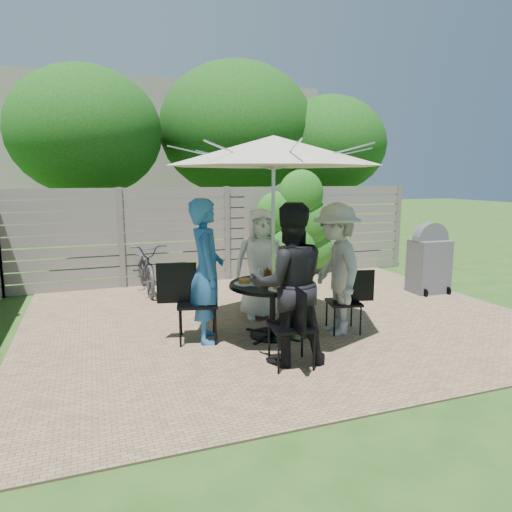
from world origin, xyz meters
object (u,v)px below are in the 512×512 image
object	(u,v)px
person_back	(261,264)
chair_left	(196,318)
person_right	(336,269)
plate_extra	(293,286)
plate_back	(267,275)
bicycle	(145,267)
glass_left	(254,280)
glass_front	(286,282)
glass_right	(291,275)
coffee_cup	(277,274)
person_front	(289,285)
plate_left	(244,282)
chair_back	(259,299)
syrup_jug	(267,276)
patio_table	(273,300)
bbq_grill	(429,261)
plate_right	(300,280)
umbrella	(274,151)
plate_front	(279,288)
chair_right	(344,314)
chair_front	(291,343)
glass_back	(261,274)

from	to	relation	value
person_back	chair_left	xyz separation A→B (m)	(-1.09, -0.65, -0.50)
person_right	plate_extra	bearing A→B (deg)	-65.22
plate_back	bicycle	distance (m)	2.94
chair_left	glass_left	size ratio (longest dim) A/B	7.19
glass_front	chair_left	bearing A→B (deg)	156.49
glass_right	coffee_cup	world-z (taller)	glass_right
person_front	plate_left	size ratio (longest dim) A/B	6.80
chair_back	person_right	world-z (taller)	person_right
syrup_jug	coffee_cup	bearing A→B (deg)	36.86
patio_table	person_front	world-z (taller)	person_front
plate_back	glass_left	distance (m)	0.53
person_right	bbq_grill	world-z (taller)	person_right
plate_extra	glass_right	size ratio (longest dim) A/B	1.71
plate_back	plate_right	distance (m)	0.51
chair_left	bbq_grill	world-z (taller)	bbq_grill
umbrella	chair_left	distance (m)	2.25
plate_front	plate_extra	distance (m)	0.19
person_back	chair_left	size ratio (longest dim) A/B	1.59
person_right	chair_right	bearing A→B (deg)	89.75
plate_front	bicycle	distance (m)	3.54
glass_right	plate_left	bearing A→B (deg)	179.74
chair_left	plate_left	size ratio (longest dim) A/B	3.87
chair_left	glass_left	distance (m)	0.86
plate_left	plate_extra	distance (m)	0.62
chair_right	plate_extra	distance (m)	0.97
chair_left	chair_front	xyz separation A→B (m)	(0.79, -1.12, -0.02)
umbrella	glass_left	xyz separation A→B (m)	(-0.27, -0.06, -1.55)
chair_front	coffee_cup	world-z (taller)	chair_front
glass_left	glass_front	bearing A→B (deg)	-32.87
chair_right	glass_front	bearing A→B (deg)	19.15
umbrella	coffee_cup	xyz separation A→B (m)	(0.14, 0.20, -1.56)
glass_right	syrup_jug	world-z (taller)	syrup_jug
patio_table	bbq_grill	bearing A→B (deg)	18.76
glass_front	syrup_jug	size ratio (longest dim) A/B	0.88
chair_right	plate_extra	xyz separation A→B (m)	(-0.82, -0.16, 0.48)
syrup_jug	plate_back	bearing A→B (deg)	69.17
plate_extra	coffee_cup	size ratio (longest dim) A/B	2.00
person_back	plate_back	world-z (taller)	person_back
plate_right	person_front	bearing A→B (deg)	-123.32
glass_back	glass_right	world-z (taller)	same
plate_left	plate_right	distance (m)	0.72
chair_back	syrup_jug	xyz separation A→B (m)	(-0.21, -0.89, 0.54)
person_front	syrup_jug	xyz separation A→B (m)	(0.09, 0.88, -0.09)
person_right	bicycle	size ratio (longest dim) A/B	1.00
chair_left	plate_back	distance (m)	1.12
bbq_grill	plate_back	bearing A→B (deg)	-164.23
person_back	coffee_cup	world-z (taller)	person_back
bbq_grill	plate_left	bearing A→B (deg)	-161.49
chair_back	plate_right	world-z (taller)	chair_back
plate_left	plate_front	size ratio (longest dim) A/B	1.00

